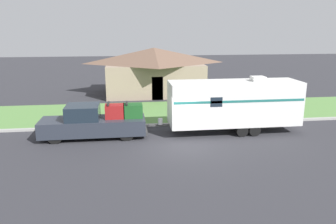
% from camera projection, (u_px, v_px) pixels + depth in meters
% --- Properties ---
extents(ground_plane, '(120.00, 120.00, 0.00)m').
position_uv_depth(ground_plane, '(178.00, 145.00, 18.13)').
color(ground_plane, '#2D2D33').
extents(curb_strip, '(80.00, 0.30, 0.14)m').
position_uv_depth(curb_strip, '(169.00, 124.00, 21.72)').
color(curb_strip, '#999993').
rests_on(curb_strip, ground_plane).
extents(lawn_strip, '(80.00, 7.00, 0.03)m').
position_uv_depth(lawn_strip, '(163.00, 112.00, 25.24)').
color(lawn_strip, '#568442').
rests_on(lawn_strip, ground_plane).
extents(house_across_street, '(9.79, 6.99, 4.45)m').
position_uv_depth(house_across_street, '(154.00, 70.00, 31.91)').
color(house_across_street, gray).
rests_on(house_across_street, ground_plane).
extents(pickup_truck, '(6.16, 1.97, 2.06)m').
position_uv_depth(pickup_truck, '(94.00, 122.00, 19.18)').
color(pickup_truck, black).
rests_on(pickup_truck, ground_plane).
extents(travel_trailer, '(9.21, 2.28, 3.45)m').
position_uv_depth(travel_trailer, '(234.00, 103.00, 20.00)').
color(travel_trailer, black).
rests_on(travel_trailer, ground_plane).
extents(mailbox, '(0.48, 0.20, 1.36)m').
position_uv_depth(mailbox, '(173.00, 107.00, 22.29)').
color(mailbox, brown).
rests_on(mailbox, ground_plane).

